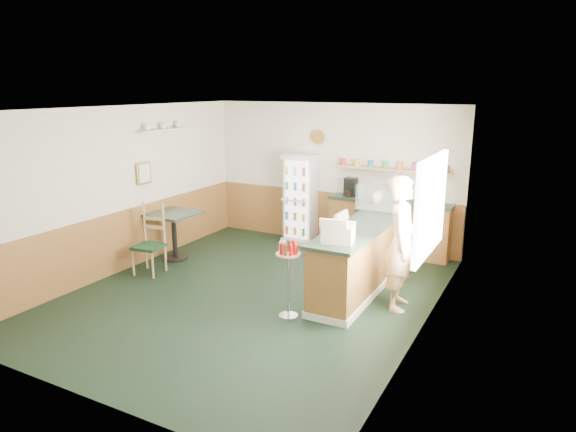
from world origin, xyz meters
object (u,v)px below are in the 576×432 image
Objects in this scene: cafe_chair at (152,237)px; cash_register at (339,233)px; display_case at (382,198)px; condiment_stand at (288,267)px; drinks_fridge at (300,199)px; cafe_table at (174,226)px; shopkeeper at (401,244)px.

cash_register is at bearing -8.83° from cafe_chair.
display_case reaches higher than cash_register.
drinks_fridge is at bearing 113.91° from condiment_stand.
condiment_stand is at bearing -66.09° from drinks_fridge.
cafe_chair is (-3.29, -1.81, -0.63)m from display_case.
drinks_fridge is 2.52m from cafe_table.
shopkeeper reaches higher than cash_register.
display_case is 1.51m from shopkeeper.
cafe_table is (-2.89, 1.15, -0.10)m from condiment_stand.
cafe_chair reaches higher than condiment_stand.
cash_register is 0.80m from condiment_stand.
condiment_stand is 0.90× the size of cafe_chair.
display_case is 0.76× the size of condiment_stand.
display_case is 1.86× the size of cash_register.
condiment_stand is at bearing 117.69° from shopkeeper.
drinks_fridge is 1.50× the size of cafe_chair.
display_case is 0.68× the size of cafe_chair.
shopkeeper is at bearing -2.46° from cafe_table.
cash_register is 0.41× the size of condiment_stand.
cafe_chair is (-3.99, -0.50, -0.33)m from shopkeeper.
drinks_fridge reaches higher than condiment_stand.
shopkeeper is 2.18× the size of cafe_table.
display_case is 0.92× the size of cafe_table.
cafe_chair is (-3.29, 0.03, -0.52)m from cash_register.
cafe_table is (-3.40, -1.13, -0.63)m from display_case.
drinks_fridge is 4.13× the size of cash_register.
cafe_table is at bearing -126.33° from drinks_fridge.
drinks_fridge reaches higher than cafe_chair.
display_case is at bearing 18.42° from cafe_table.
condiment_stand is at bearing -152.18° from cash_register.
cafe_chair is at bearing -80.96° from cafe_table.
drinks_fridge reaches higher than cafe_table.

